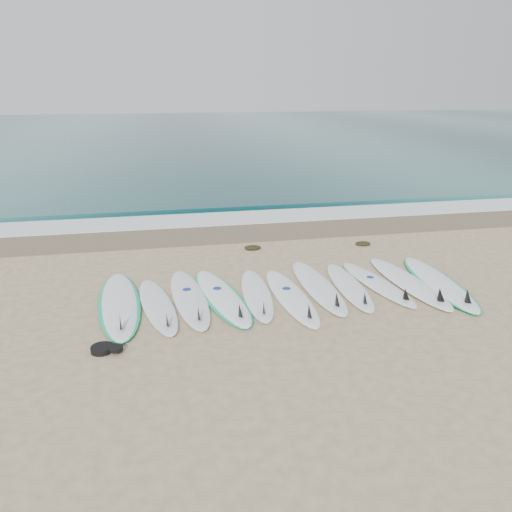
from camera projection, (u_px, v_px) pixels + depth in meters
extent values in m
plane|color=tan|center=(289.00, 295.00, 9.03)|extent=(120.00, 120.00, 0.00)
cube|color=#1D5356|center=(182.00, 132.00, 39.14)|extent=(120.00, 55.00, 0.03)
cube|color=brown|center=(248.00, 232.00, 12.83)|extent=(120.00, 1.80, 0.01)
cube|color=silver|center=(239.00, 218.00, 14.12)|extent=(120.00, 1.40, 0.04)
cube|color=#1D5356|center=(231.00, 205.00, 15.50)|extent=(120.00, 1.00, 0.10)
ellipsoid|color=white|center=(119.00, 303.00, 8.57)|extent=(0.84, 2.95, 0.09)
ellipsoid|color=#09BF7A|center=(119.00, 303.00, 8.57)|extent=(0.94, 2.98, 0.07)
cone|color=black|center=(120.00, 321.00, 7.55)|extent=(0.27, 0.33, 0.31)
ellipsoid|color=silver|center=(157.00, 305.00, 8.52)|extent=(0.89, 2.49, 0.08)
cone|color=black|center=(167.00, 319.00, 7.68)|extent=(0.25, 0.29, 0.26)
ellipsoid|color=white|center=(189.00, 297.00, 8.81)|extent=(0.78, 2.75, 0.09)
cone|color=black|center=(198.00, 312.00, 7.86)|extent=(0.25, 0.31, 0.29)
cylinder|color=navy|center=(187.00, 289.00, 9.03)|extent=(0.17, 0.17, 0.01)
ellipsoid|color=white|center=(222.00, 296.00, 8.87)|extent=(1.00, 2.74, 0.09)
ellipsoid|color=#09BF7A|center=(222.00, 296.00, 8.87)|extent=(1.10, 2.78, 0.06)
cone|color=black|center=(240.00, 310.00, 7.95)|extent=(0.27, 0.32, 0.29)
cylinder|color=navy|center=(217.00, 288.00, 9.08)|extent=(0.18, 0.18, 0.01)
ellipsoid|color=white|center=(257.00, 294.00, 8.97)|extent=(0.66, 2.43, 0.08)
cone|color=black|center=(264.00, 307.00, 8.10)|extent=(0.22, 0.27, 0.26)
ellipsoid|color=white|center=(291.00, 296.00, 8.87)|extent=(0.66, 2.65, 0.08)
cone|color=black|center=(309.00, 311.00, 7.93)|extent=(0.23, 0.29, 0.28)
cylinder|color=navy|center=(286.00, 288.00, 9.08)|extent=(0.16, 0.16, 0.01)
ellipsoid|color=white|center=(318.00, 286.00, 9.31)|extent=(0.59, 2.73, 0.09)
cone|color=black|center=(337.00, 299.00, 8.34)|extent=(0.23, 0.29, 0.29)
ellipsoid|color=white|center=(349.00, 286.00, 9.33)|extent=(0.66, 2.44, 0.08)
cone|color=black|center=(365.00, 298.00, 8.46)|extent=(0.22, 0.27, 0.26)
ellipsoid|color=white|center=(377.00, 283.00, 9.44)|extent=(0.85, 2.46, 0.08)
cone|color=black|center=(406.00, 294.00, 8.61)|extent=(0.24, 0.28, 0.26)
cylinder|color=navy|center=(370.00, 277.00, 9.63)|extent=(0.16, 0.16, 0.01)
ellipsoid|color=white|center=(407.00, 282.00, 9.49)|extent=(0.75, 2.80, 0.09)
cone|color=black|center=(440.00, 295.00, 8.52)|extent=(0.25, 0.31, 0.30)
ellipsoid|color=white|center=(438.00, 282.00, 9.48)|extent=(0.83, 2.89, 0.09)
ellipsoid|color=#09BF7A|center=(438.00, 282.00, 9.48)|extent=(0.93, 2.92, 0.07)
cone|color=black|center=(468.00, 296.00, 8.45)|extent=(0.27, 0.32, 0.30)
ellipsoid|color=black|center=(253.00, 247.00, 11.52)|extent=(0.39, 0.30, 0.08)
ellipsoid|color=black|center=(363.00, 243.00, 11.82)|extent=(0.37, 0.29, 0.07)
cylinder|color=black|center=(102.00, 349.00, 7.11)|extent=(0.32, 0.32, 0.08)
cylinder|color=black|center=(116.00, 348.00, 7.04)|extent=(0.20, 0.20, 0.06)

